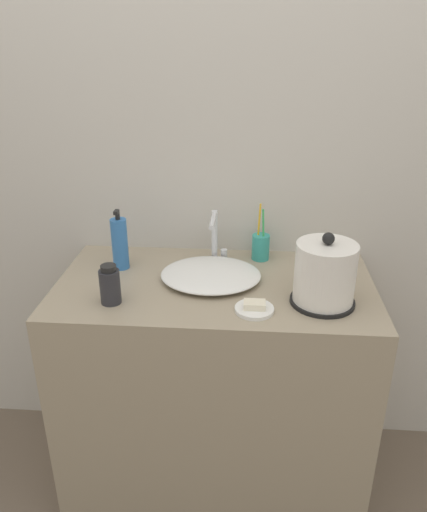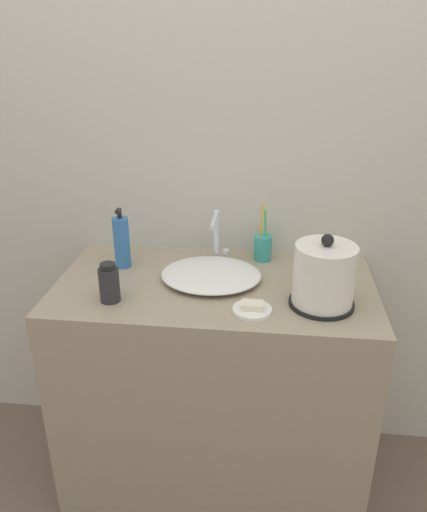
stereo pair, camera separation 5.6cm
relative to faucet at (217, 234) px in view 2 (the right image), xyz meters
The scene contains 9 objects.
wall_back 0.36m from the faucet, 85.37° to the left, with size 6.00×0.04×2.60m.
vanity_counter 0.56m from the faucet, 86.39° to the right, with size 1.07×0.57×0.86m.
sink_basin 0.17m from the faucet, 91.95° to the right, with size 0.34×0.29×0.04m.
faucet is the anchor object (origin of this frame).
electric_kettle 0.45m from the faucet, 38.20° to the right, with size 0.20×0.20×0.23m.
toothbrush_cup 0.18m from the faucet, 12.95° to the left, with size 0.06×0.06×0.21m.
lotion_bottle 0.34m from the faucet, 167.13° to the right, with size 0.06×0.06×0.22m.
shampoo_bottle 0.45m from the faucet, 132.89° to the right, with size 0.06×0.06×0.13m.
soap_dish 0.39m from the faucet, 67.45° to the right, with size 0.12×0.12×0.03m.
Camera 2 is at (0.16, -1.19, 1.63)m, focal length 35.00 mm.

